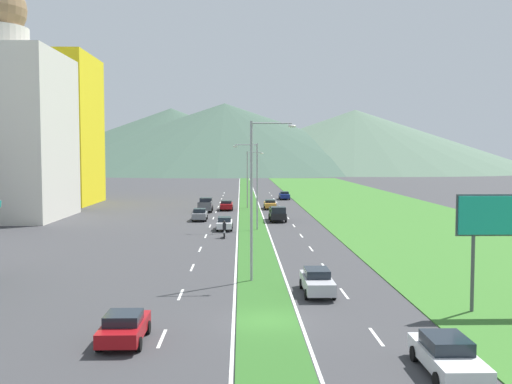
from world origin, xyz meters
The scene contains 50 objects.
ground_plane centered at (0.00, 0.00, 0.00)m, with size 600.00×600.00×0.00m, color #38383A.
grass_median centered at (0.00, 60.00, 0.03)m, with size 3.20×240.00×0.06m, color #2D6023.
grass_verge_right centered at (20.60, 60.00, 0.03)m, with size 24.00×240.00×0.06m, color #387028.
lane_dash_left_2 centered at (-5.10, -2.68, 0.01)m, with size 0.16×2.80×0.01m, color silver.
lane_dash_left_3 centered at (-5.10, 5.98, 0.01)m, with size 0.16×2.80×0.01m, color silver.
lane_dash_left_4 centered at (-5.10, 14.64, 0.01)m, with size 0.16×2.80×0.01m, color silver.
lane_dash_left_5 centered at (-5.10, 23.30, 0.01)m, with size 0.16×2.80×0.01m, color silver.
lane_dash_left_6 centered at (-5.10, 31.96, 0.01)m, with size 0.16×2.80×0.01m, color silver.
lane_dash_left_7 centered at (-5.10, 40.62, 0.01)m, with size 0.16×2.80×0.01m, color silver.
lane_dash_left_8 centered at (-5.10, 49.28, 0.01)m, with size 0.16×2.80×0.01m, color silver.
lane_dash_left_9 centered at (-5.10, 57.94, 0.01)m, with size 0.16×2.80×0.01m, color silver.
lane_dash_left_10 centered at (-5.10, 66.60, 0.01)m, with size 0.16×2.80×0.01m, color silver.
lane_dash_left_11 centered at (-5.10, 75.26, 0.01)m, with size 0.16×2.80×0.01m, color silver.
lane_dash_left_12 centered at (-5.10, 83.92, 0.01)m, with size 0.16×2.80×0.01m, color silver.
lane_dash_left_13 centered at (-5.10, 92.58, 0.01)m, with size 0.16×2.80×0.01m, color silver.
lane_dash_left_14 centered at (-5.10, 101.24, 0.01)m, with size 0.16×2.80×0.01m, color silver.
lane_dash_right_2 centered at (5.10, -2.68, 0.01)m, with size 0.16×2.80×0.01m, color silver.
lane_dash_right_3 centered at (5.10, 5.98, 0.01)m, with size 0.16×2.80×0.01m, color silver.
lane_dash_right_4 centered at (5.10, 14.64, 0.01)m, with size 0.16×2.80×0.01m, color silver.
lane_dash_right_5 centered at (5.10, 23.30, 0.01)m, with size 0.16×2.80×0.01m, color silver.
lane_dash_right_6 centered at (5.10, 31.96, 0.01)m, with size 0.16×2.80×0.01m, color silver.
lane_dash_right_7 centered at (5.10, 40.62, 0.01)m, with size 0.16×2.80×0.01m, color silver.
lane_dash_right_8 centered at (5.10, 49.28, 0.01)m, with size 0.16×2.80×0.01m, color silver.
lane_dash_right_9 centered at (5.10, 57.94, 0.01)m, with size 0.16×2.80×0.01m, color silver.
lane_dash_right_10 centered at (5.10, 66.60, 0.01)m, with size 0.16×2.80×0.01m, color silver.
lane_dash_right_11 centered at (5.10, 75.26, 0.01)m, with size 0.16×2.80×0.01m, color silver.
lane_dash_right_12 centered at (5.10, 83.92, 0.01)m, with size 0.16×2.80×0.01m, color silver.
lane_dash_right_13 centered at (5.10, 92.58, 0.01)m, with size 0.16×2.80×0.01m, color silver.
lane_dash_right_14 centered at (5.10, 101.24, 0.01)m, with size 0.16×2.80×0.01m, color silver.
edge_line_median_left centered at (-1.75, 60.00, 0.01)m, with size 0.16×240.00×0.01m, color silver.
edge_line_median_right centered at (1.75, 60.00, 0.01)m, with size 0.16×240.00×0.01m, color silver.
midrise_colored centered at (-35.28, 72.97, 12.86)m, with size 16.61×16.61×25.72m, color yellow.
hill_far_left centered at (-39.86, 296.65, 17.02)m, with size 183.64×183.64×34.04m, color #3D5647.
hill_far_center centered at (-9.95, 285.64, 17.95)m, with size 210.55×210.55×35.91m, color #3D5647.
hill_far_right centered at (60.21, 284.86, 16.27)m, with size 188.81×188.81×32.53m, color #516B56.
street_lamp_near centered at (-0.34, 9.70, 6.22)m, with size 3.12×0.28×10.95m.
street_lamp_mid centered at (0.22, 36.80, 5.67)m, with size 2.88×0.36×9.93m.
street_lamp_far centered at (-0.03, 63.88, 5.25)m, with size 2.68×0.28×9.17m.
billboard_roadside centered at (13.45, 1.48, 5.06)m, with size 6.12×0.28×6.53m.
car_0 centered at (6.82, -7.41, 0.75)m, with size 2.00×4.77×1.47m.
car_1 centered at (-3.60, 60.79, 0.78)m, with size 2.01×4.44×1.50m.
car_2 centered at (-3.24, 37.05, 0.76)m, with size 1.86×4.61×1.50m.
car_3 centered at (3.28, 62.66, 0.75)m, with size 1.93×4.79×1.45m.
car_4 centered at (3.40, 6.02, 0.79)m, with size 1.87×4.68×1.55m.
car_5 centered at (7.03, 82.25, 0.79)m, with size 1.99×4.68×1.52m.
car_6 centered at (-6.76, -3.21, 0.74)m, with size 1.99×4.07×1.43m.
car_7 centered at (-6.75, 46.64, 0.80)m, with size 1.92×4.41×1.59m.
pickup_truck_0 centered at (-6.73, 58.63, 0.98)m, with size 2.18×5.40×2.00m.
pickup_truck_1 centered at (3.41, 45.51, 0.98)m, with size 2.18×5.40×2.00m.
motorcycle_rider centered at (-3.08, 30.58, 0.75)m, with size 0.36×2.00×1.80m.
Camera 1 is at (-1.35, -29.91, 8.71)m, focal length 41.05 mm.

